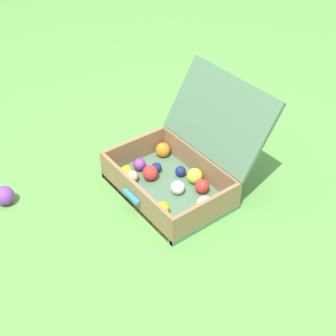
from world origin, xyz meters
name	(u,v)px	position (x,y,z in m)	size (l,w,h in m)	color
ground_plane	(177,188)	(0.00, 0.00, 0.00)	(16.00, 16.00, 0.00)	#569342
open_suitcase	(180,168)	(0.00, 0.02, 0.11)	(0.57, 0.61, 0.48)	#4C7051
stray_ball_on_grass	(4,196)	(-0.39, -0.69, 0.04)	(0.09, 0.09, 0.09)	purple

